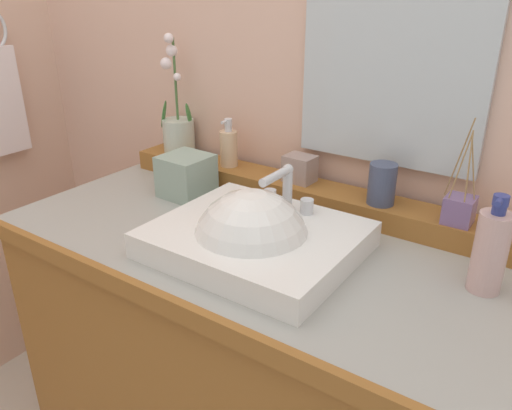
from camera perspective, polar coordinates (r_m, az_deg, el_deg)
wall_back at (r=1.48m, az=9.52°, el=16.58°), size 3.13×0.20×2.54m
vanity_cabinet at (r=1.49m, az=-0.26°, el=-18.61°), size 1.25×0.64×0.89m
back_ledge at (r=1.42m, az=5.40°, el=1.37°), size 1.18×0.12×0.06m
sink_basin at (r=1.15m, az=-0.31°, el=-4.39°), size 0.45×0.38×0.29m
soap_bar at (r=1.28m, az=-1.83°, el=1.01°), size 0.07×0.04×0.02m
potted_plant at (r=1.67m, az=-8.80°, el=8.80°), size 0.11×0.10×0.37m
soap_dispenser at (r=1.52m, az=-3.10°, el=6.54°), size 0.05×0.06×0.14m
tumbler_cup at (r=1.29m, az=14.01°, el=2.32°), size 0.07×0.07×0.10m
reed_diffuser at (r=1.24m, az=21.94°, el=-0.39°), size 0.08×0.06×0.25m
trinket_box at (r=1.41m, az=4.95°, el=4.11°), size 0.08×0.07×0.07m
lotion_bottle at (r=1.09m, az=24.89°, el=-4.69°), size 0.07×0.07×0.21m
tissue_box at (r=1.46m, az=-7.85°, el=3.28°), size 0.13×0.13×0.12m
mirror at (r=1.31m, az=15.07°, el=15.28°), size 0.47×0.02×0.51m
hand_towel at (r=2.03m, az=-26.70°, el=10.33°), size 0.02×0.15×0.37m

